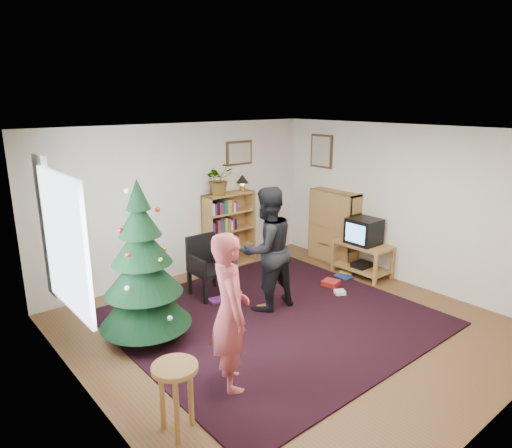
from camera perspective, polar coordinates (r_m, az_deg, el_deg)
floor at (r=6.09m, az=4.00°, el=-12.69°), size 5.00×5.00×0.00m
ceiling at (r=5.39m, az=4.50°, el=11.49°), size 5.00×5.00×0.00m
wall_back at (r=7.55m, az=-9.10°, el=2.84°), size 5.00×0.02×2.50m
wall_front at (r=4.30m, az=28.34°, el=-8.53°), size 5.00×0.02×2.50m
wall_left at (r=4.35m, az=-20.36°, el=-7.36°), size 0.02×5.00×2.50m
wall_right at (r=7.52m, az=18.07°, el=2.23°), size 0.02×5.00×2.50m
rug at (r=6.28m, az=2.07°, el=-11.65°), size 3.80×3.60×0.02m
window_pane at (r=4.82m, az=-22.77°, el=-2.25°), size 0.04×1.20×1.40m
curtain at (r=5.48m, az=-24.61°, el=-0.42°), size 0.06×0.35×1.60m
picture_back at (r=8.05m, az=-2.12°, el=8.86°), size 0.55×0.03×0.42m
picture_right at (r=8.42m, az=8.20°, el=9.00°), size 0.03×0.50×0.60m
christmas_tree at (r=5.60m, az=-13.93°, el=-6.32°), size 1.10×1.10×2.00m
bookshelf_back at (r=7.99m, az=-3.36°, el=-0.61°), size 0.95×0.30×1.30m
bookshelf_right at (r=8.26m, az=9.71°, el=-0.29°), size 0.30×0.95×1.30m
tv_stand at (r=7.83m, az=13.13°, el=-3.94°), size 0.52×0.93×0.55m
crt_tv at (r=7.70m, az=13.31°, el=-0.88°), size 0.45×0.49×0.43m
armchair at (r=6.87m, az=-6.31°, el=-4.94°), size 0.51×0.51×0.91m
stool at (r=4.20m, az=-10.04°, el=-18.75°), size 0.40×0.40×0.67m
person_standing at (r=4.60m, az=-3.26°, el=-10.94°), size 0.60×0.71×1.64m
person_by_chair at (r=6.26m, az=1.37°, el=-3.20°), size 0.87×0.69×1.74m
potted_plant at (r=7.68m, az=-4.67°, el=5.64°), size 0.49×0.43×0.54m
table_lamp at (r=7.99m, az=-1.72°, el=5.52°), size 0.22×0.22×0.29m
floor_clutter at (r=7.19m, az=5.97°, el=-7.83°), size 2.51×1.18×0.08m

